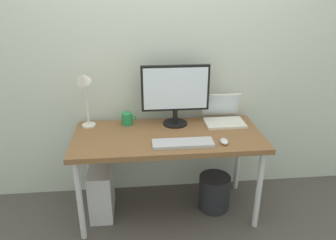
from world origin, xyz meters
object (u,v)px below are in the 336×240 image
(desk, at_px, (168,142))
(mouse, at_px, (224,141))
(coffee_mug, at_px, (127,119))
(computer_tower, at_px, (102,191))
(keyboard, at_px, (183,143))
(laptop, at_px, (223,115))
(monitor, at_px, (175,92))
(wastebasket, at_px, (214,192))
(desk_lamp, at_px, (84,87))

(desk, distance_m, mouse, 0.44)
(coffee_mug, xyz_separation_m, computer_tower, (-0.23, -0.20, -0.55))
(keyboard, height_order, mouse, mouse)
(desk, distance_m, laptop, 0.54)
(laptop, relative_size, mouse, 3.56)
(monitor, height_order, coffee_mug, monitor)
(computer_tower, distance_m, wastebasket, 0.94)
(monitor, xyz_separation_m, laptop, (0.41, 0.02, -0.22))
(laptop, distance_m, keyboard, 0.56)
(desk_lamp, bearing_deg, wastebasket, -10.48)
(keyboard, bearing_deg, coffee_mug, 134.37)
(desk_lamp, height_order, computer_tower, desk_lamp)
(monitor, xyz_separation_m, coffee_mug, (-0.39, 0.03, -0.23))
(coffee_mug, height_order, computer_tower, coffee_mug)
(coffee_mug, height_order, wastebasket, coffee_mug)
(desk, xyz_separation_m, desk_lamp, (-0.62, 0.19, 0.40))
(desk, distance_m, wastebasket, 0.63)
(laptop, relative_size, coffee_mug, 2.61)
(laptop, bearing_deg, keyboard, -134.92)
(keyboard, height_order, computer_tower, keyboard)
(laptop, xyz_separation_m, computer_tower, (-1.03, -0.18, -0.55))
(desk_lamp, height_order, keyboard, desk_lamp)
(desk_lamp, bearing_deg, monitor, -0.07)
(mouse, bearing_deg, computer_tower, 166.56)
(wastebasket, bearing_deg, desk, -179.28)
(keyboard, relative_size, computer_tower, 1.05)
(monitor, relative_size, keyboard, 1.23)
(mouse, distance_m, wastebasket, 0.61)
(monitor, height_order, desk_lamp, monitor)
(desk, xyz_separation_m, computer_tower, (-0.54, 0.03, -0.44))
(coffee_mug, distance_m, computer_tower, 0.63)
(computer_tower, bearing_deg, laptop, 10.09)
(monitor, bearing_deg, keyboard, -88.35)
(computer_tower, height_order, wastebasket, computer_tower)
(monitor, height_order, wastebasket, monitor)
(mouse, bearing_deg, laptop, 76.69)
(desk_lamp, xyz_separation_m, keyboard, (0.71, -0.38, -0.33))
(mouse, bearing_deg, monitor, 128.87)
(laptop, bearing_deg, computer_tower, -169.91)
(desk_lamp, relative_size, computer_tower, 1.14)
(desk, distance_m, keyboard, 0.22)
(laptop, height_order, keyboard, laptop)
(laptop, relative_size, desk_lamp, 0.67)
(coffee_mug, bearing_deg, wastebasket, -17.42)
(laptop, bearing_deg, monitor, -177.11)
(monitor, relative_size, laptop, 1.69)
(desk_lamp, distance_m, coffee_mug, 0.43)
(desk, xyz_separation_m, wastebasket, (0.39, 0.00, -0.50))
(keyboard, xyz_separation_m, mouse, (0.30, -0.01, 0.01))
(desk, height_order, desk_lamp, desk_lamp)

